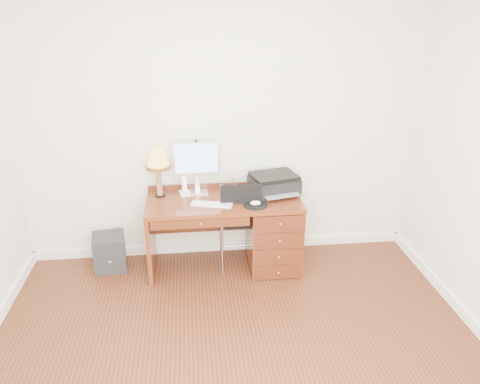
{
  "coord_description": "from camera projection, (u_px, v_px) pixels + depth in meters",
  "views": [
    {
      "loc": [
        -0.3,
        -2.77,
        2.58
      ],
      "look_at": [
        0.14,
        1.2,
        0.91
      ],
      "focal_mm": 35.0,
      "sensor_mm": 36.0,
      "label": 1
    }
  ],
  "objects": [
    {
      "name": "phone",
      "position": [
        184.0,
        190.0,
        4.64
      ],
      "size": [
        0.11,
        0.11,
        0.2
      ],
      "rotation": [
        0.0,
        0.0,
        0.23
      ],
      "color": "white",
      "rests_on": "desk"
    },
    {
      "name": "pen_cup",
      "position": [
        233.0,
        190.0,
        4.65
      ],
      "size": [
        0.09,
        0.09,
        0.11
      ],
      "primitive_type": "cylinder",
      "color": "black",
      "rests_on": "desk"
    },
    {
      "name": "ground",
      "position": [
        239.0,
        363.0,
        3.56
      ],
      "size": [
        4.0,
        4.0,
        0.0
      ],
      "primitive_type": "plane",
      "color": "#3C1B0D",
      "rests_on": "ground"
    },
    {
      "name": "mouse_pad",
      "position": [
        255.0,
        204.0,
        4.42
      ],
      "size": [
        0.23,
        0.23,
        0.05
      ],
      "color": "black",
      "rests_on": "desk"
    },
    {
      "name": "desk",
      "position": [
        256.0,
        228.0,
        4.72
      ],
      "size": [
        1.5,
        0.67,
        0.75
      ],
      "color": "maroon",
      "rests_on": "ground"
    },
    {
      "name": "monitor",
      "position": [
        197.0,
        161.0,
        4.62
      ],
      "size": [
        0.46,
        0.15,
        0.52
      ],
      "rotation": [
        0.0,
        0.0,
        0.04
      ],
      "color": "silver",
      "rests_on": "desk"
    },
    {
      "name": "equipment_box",
      "position": [
        110.0,
        252.0,
        4.75
      ],
      "size": [
        0.35,
        0.35,
        0.36
      ],
      "primitive_type": "cube",
      "rotation": [
        0.0,
        0.0,
        0.14
      ],
      "color": "black",
      "rests_on": "ground"
    },
    {
      "name": "keyboard",
      "position": [
        212.0,
        204.0,
        4.44
      ],
      "size": [
        0.41,
        0.21,
        0.01
      ],
      "primitive_type": "cube",
      "rotation": [
        0.0,
        0.0,
        -0.26
      ],
      "color": "white",
      "rests_on": "desk"
    },
    {
      "name": "printer",
      "position": [
        274.0,
        184.0,
        4.68
      ],
      "size": [
        0.52,
        0.45,
        0.2
      ],
      "rotation": [
        0.0,
        0.0,
        0.23
      ],
      "color": "black",
      "rests_on": "desk"
    },
    {
      "name": "chair",
      "position": [
        240.0,
        214.0,
        4.67
      ],
      "size": [
        0.46,
        0.46,
        0.94
      ],
      "rotation": [
        0.0,
        0.0,
        -0.03
      ],
      "color": "black",
      "rests_on": "ground"
    },
    {
      "name": "room_shell",
      "position": [
        232.0,
        307.0,
        4.12
      ],
      "size": [
        4.0,
        4.0,
        4.0
      ],
      "color": "silver",
      "rests_on": "ground"
    },
    {
      "name": "leg_lamp",
      "position": [
        158.0,
        162.0,
        4.5
      ],
      "size": [
        0.24,
        0.24,
        0.49
      ],
      "color": "black",
      "rests_on": "desk"
    }
  ]
}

